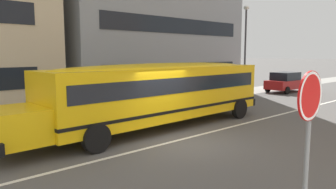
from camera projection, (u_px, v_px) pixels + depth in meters
ground_plane at (176, 141)px, 11.54m from camera, size 400.00×400.00×0.00m
sidewalk_far at (83, 114)px, 16.76m from camera, size 120.00×3.00×0.01m
lane_centreline at (176, 141)px, 11.54m from camera, size 110.00×0.16×0.01m
school_bus at (159, 90)px, 13.36m from camera, size 12.33×2.93×2.74m
parked_car_red_under_tree at (286, 82)px, 26.17m from camera, size 3.96×2.00×1.64m
stop_sign_post at (309, 118)px, 4.43m from camera, size 0.70×0.07×2.90m
street_lamp at (245, 38)px, 24.78m from camera, size 0.44×0.44×6.80m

